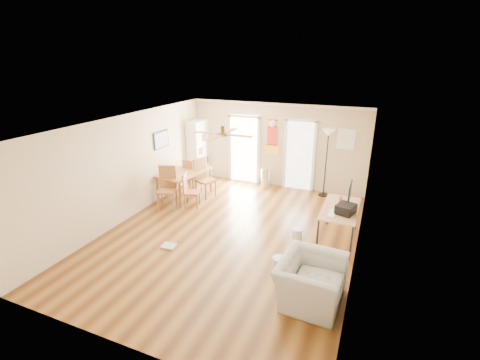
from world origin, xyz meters
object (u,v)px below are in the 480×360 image
at_px(dining_chair_right_b, 192,190).
at_px(armchair, 310,281).
at_px(bookshelf, 199,150).
at_px(trash_can, 266,178).
at_px(wastebasket_a, 297,234).
at_px(dining_chair_right_a, 205,178).
at_px(dining_chair_near, 167,188).
at_px(dining_table, 185,184).
at_px(dining_chair_far, 193,175).
at_px(printer, 346,209).
at_px(computer_desk, 339,224).
at_px(wastebasket_b, 279,265).
at_px(torchiere_lamp, 326,163).

bearing_deg(dining_chair_right_b, armchair, -142.76).
relative_size(bookshelf, trash_can, 3.18).
bearing_deg(wastebasket_a, dining_chair_right_a, 154.90).
bearing_deg(bookshelf, wastebasket_a, -54.28).
bearing_deg(wastebasket_a, dining_chair_near, 174.95).
height_order(dining_table, wastebasket_a, dining_table).
bearing_deg(dining_chair_far, bookshelf, -58.86).
height_order(bookshelf, wastebasket_a, bookshelf).
relative_size(dining_chair_right_b, dining_chair_far, 0.95).
relative_size(dining_chair_near, wastebasket_a, 4.20).
height_order(dining_chair_right_b, printer, printer).
height_order(dining_chair_right_b, computer_desk, dining_chair_right_b).
height_order(dining_chair_far, wastebasket_a, dining_chair_far).
xyz_separation_m(computer_desk, wastebasket_b, (-0.87, -1.63, -0.25)).
bearing_deg(bookshelf, wastebasket_b, -65.47).
xyz_separation_m(dining_chair_right_b, printer, (4.05, -0.58, 0.43)).
bearing_deg(trash_can, armchair, -63.31).
bearing_deg(dining_chair_far, trash_can, -138.60).
bearing_deg(trash_can, torchiere_lamp, 1.48).
distance_m(dining_chair_right_a, dining_chair_near, 1.26).
distance_m(dining_chair_right_b, torchiere_lamp, 3.90).
distance_m(printer, wastebasket_b, 1.87).
bearing_deg(trash_can, dining_chair_right_b, -123.07).
relative_size(dining_chair_far, wastebasket_b, 3.23).
distance_m(dining_chair_near, dining_chair_far, 1.39).
xyz_separation_m(dining_chair_right_a, wastebasket_b, (3.05, -2.76, -0.41)).
distance_m(dining_chair_right_a, armchair, 5.02).
xyz_separation_m(dining_chair_right_a, computer_desk, (3.93, -1.13, -0.16)).
bearing_deg(computer_desk, torchiere_lamp, 106.23).
xyz_separation_m(bookshelf, dining_chair_right_b, (0.93, -2.09, -0.51)).
relative_size(trash_can, printer, 1.59).
height_order(trash_can, torchiere_lamp, torchiere_lamp).
relative_size(bookshelf, dining_chair_far, 1.97).
bearing_deg(torchiere_lamp, armchair, -83.24).
relative_size(bookshelf, dining_table, 1.27).
bearing_deg(torchiere_lamp, dining_chair_near, -146.18).
height_order(dining_chair_near, torchiere_lamp, torchiere_lamp).
height_order(computer_desk, wastebasket_b, computer_desk).
bearing_deg(dining_chair_right_b, trash_can, -51.63).
relative_size(dining_table, printer, 3.96).
distance_m(trash_can, wastebasket_b, 4.44).
bearing_deg(dining_chair_near, wastebasket_b, -44.29).
xyz_separation_m(trash_can, wastebasket_b, (1.66, -4.12, -0.16)).
xyz_separation_m(dining_table, armchair, (4.30, -3.11, -0.01)).
height_order(printer, wastebasket_a, printer).
bearing_deg(dining_chair_near, torchiere_lamp, 13.92).
distance_m(trash_can, armchair, 5.25).
distance_m(dining_chair_right_a, dining_chair_right_b, 0.79).
bearing_deg(torchiere_lamp, bookshelf, -178.69).
distance_m(trash_can, printer, 3.85).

